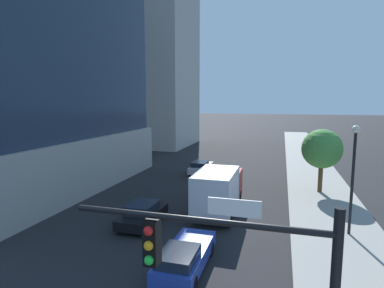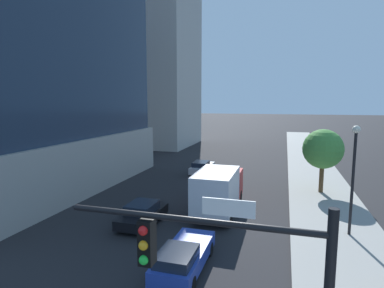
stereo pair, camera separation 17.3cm
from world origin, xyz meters
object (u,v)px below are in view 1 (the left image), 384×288
(street_lamp, at_px, (354,165))
(car_blue, at_px, (185,257))
(car_silver, at_px, (201,167))
(construction_building, at_px, (152,37))
(car_black, at_px, (143,214))
(box_truck, at_px, (218,189))
(traffic_light_pole, at_px, (239,279))
(street_tree, at_px, (322,149))

(street_lamp, xyz_separation_m, car_blue, (-7.96, -6.24, -3.48))
(car_silver, bearing_deg, street_lamp, -46.97)
(construction_building, xyz_separation_m, car_black, (14.07, -34.86, -18.08))
(car_silver, distance_m, box_truck, 12.32)
(traffic_light_pole, relative_size, car_silver, 1.28)
(car_blue, height_order, car_black, car_blue)
(street_lamp, height_order, box_truck, street_lamp)
(traffic_light_pole, bearing_deg, car_black, 123.78)
(street_lamp, bearing_deg, car_black, -171.93)
(street_tree, distance_m, car_blue, 16.86)
(car_blue, xyz_separation_m, car_black, (-4.19, 4.52, -0.02))
(street_lamp, bearing_deg, car_blue, -141.89)
(car_silver, relative_size, car_black, 1.10)
(traffic_light_pole, xyz_separation_m, street_tree, (4.02, 21.52, -0.22))
(car_black, height_order, box_truck, box_truck)
(construction_building, relative_size, street_lamp, 6.64)
(construction_building, xyz_separation_m, street_tree, (25.56, -24.49, -14.98))
(traffic_light_pole, distance_m, street_tree, 21.90)
(car_silver, bearing_deg, street_tree, -20.86)
(construction_building, bearing_deg, street_lamp, -51.64)
(street_tree, bearing_deg, car_silver, 159.14)
(construction_building, bearing_deg, box_truck, -60.02)
(car_blue, height_order, car_silver, car_blue)
(car_blue, bearing_deg, box_truck, 90.00)
(street_tree, distance_m, car_silver, 12.67)
(street_tree, distance_m, box_truck, 10.41)
(car_blue, bearing_deg, construction_building, 114.88)
(street_lamp, distance_m, car_blue, 10.70)
(traffic_light_pole, bearing_deg, street_lamp, 70.01)
(traffic_light_pole, distance_m, car_silver, 27.16)
(traffic_light_pole, height_order, street_lamp, street_lamp)
(construction_building, height_order, car_silver, construction_building)
(traffic_light_pole, distance_m, box_truck, 14.90)
(construction_building, height_order, car_blue, construction_building)
(car_blue, xyz_separation_m, car_silver, (-4.19, 19.26, -0.02))
(street_lamp, relative_size, street_tree, 1.18)
(construction_building, xyz_separation_m, street_lamp, (26.22, -33.14, -14.57))
(construction_building, height_order, car_black, construction_building)
(street_tree, bearing_deg, traffic_light_pole, -100.57)
(street_lamp, height_order, car_blue, street_lamp)
(street_tree, bearing_deg, car_blue, -116.10)
(street_tree, relative_size, car_blue, 1.13)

